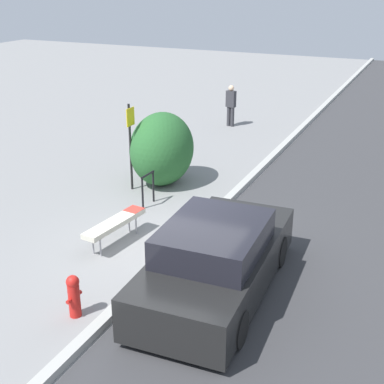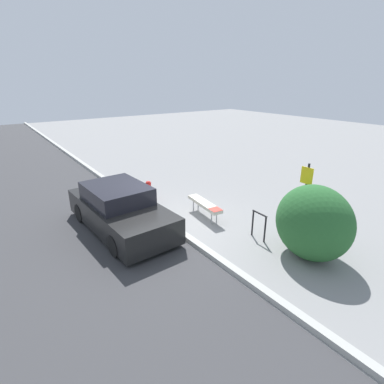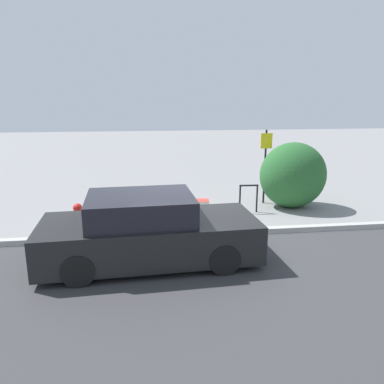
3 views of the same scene
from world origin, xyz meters
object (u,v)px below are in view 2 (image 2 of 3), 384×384
object	(u,v)px
fire_hydrant	(149,190)
bike_rack	(259,223)
bench	(205,204)
parked_car_near	(120,210)
sign_post	(305,196)

from	to	relation	value
fire_hydrant	bike_rack	bearing A→B (deg)	14.26
bench	parked_car_near	size ratio (longest dim) A/B	0.40
bike_rack	sign_post	world-z (taller)	sign_post
bench	bike_rack	bearing A→B (deg)	16.70
bench	parked_car_near	xyz separation A→B (m)	(-0.85, -2.65, 0.17)
bench	fire_hydrant	world-z (taller)	fire_hydrant
bench	parked_car_near	world-z (taller)	parked_car_near
sign_post	fire_hydrant	distance (m)	5.83
sign_post	parked_car_near	bearing A→B (deg)	-133.24
bench	parked_car_near	bearing A→B (deg)	-101.32
fire_hydrant	parked_car_near	world-z (taller)	parked_car_near
sign_post	parked_car_near	size ratio (longest dim) A/B	0.53
parked_car_near	fire_hydrant	bearing A→B (deg)	129.19
bench	bike_rack	world-z (taller)	bike_rack
fire_hydrant	parked_car_near	xyz separation A→B (m)	(1.66, -1.86, 0.23)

